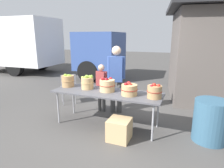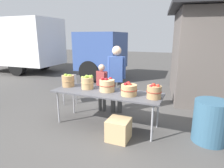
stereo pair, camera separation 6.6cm
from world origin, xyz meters
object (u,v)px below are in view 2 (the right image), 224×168
at_px(apple_basket_red_0, 107,85).
at_px(trash_barrel, 211,121).
at_px(child_customer, 102,84).
at_px(produce_crate, 119,130).
at_px(apple_basket_green_0, 68,80).
at_px(box_truck, 37,44).
at_px(apple_basket_red_2, 154,91).
at_px(apple_basket_red_1, 129,89).
at_px(vendor_adult, 117,75).
at_px(apple_basket_green_1, 87,82).
at_px(folding_chair, 69,86).
at_px(market_table, 107,94).

xyz_separation_m(apple_basket_red_0, trash_barrel, (2.02, 0.07, -0.50)).
height_order(child_customer, produce_crate, child_customer).
height_order(apple_basket_green_0, box_truck, box_truck).
bearing_deg(apple_basket_red_0, apple_basket_red_2, -5.35).
xyz_separation_m(apple_basket_red_1, vendor_adult, (-0.57, 0.79, 0.11)).
xyz_separation_m(vendor_adult, trash_barrel, (2.07, -0.63, -0.59)).
height_order(apple_basket_green_1, folding_chair, apple_basket_green_1).
xyz_separation_m(apple_basket_green_0, apple_basket_red_0, (0.99, -0.03, -0.01)).
distance_m(apple_basket_red_2, vendor_adult, 1.33).
distance_m(apple_basket_green_0, apple_basket_red_0, 0.99).
bearing_deg(apple_basket_red_1, apple_basket_green_1, 173.75).
bearing_deg(child_customer, vendor_adult, -168.15).
distance_m(apple_basket_red_0, apple_basket_red_2, 1.01).
height_order(box_truck, folding_chair, box_truck).
relative_size(apple_basket_red_1, folding_chair, 0.39).
height_order(market_table, apple_basket_green_0, apple_basket_green_0).
relative_size(vendor_adult, folding_chair, 1.93).
relative_size(apple_basket_red_2, produce_crate, 0.72).
distance_m(market_table, produce_crate, 0.82).
relative_size(folding_chair, trash_barrel, 1.10).
bearing_deg(apple_basket_green_1, child_customer, 85.96).
height_order(child_customer, folding_chair, child_customer).
height_order(market_table, child_customer, child_customer).
relative_size(apple_basket_green_0, apple_basket_red_0, 0.90).
relative_size(child_customer, produce_crate, 3.02).
xyz_separation_m(apple_basket_red_0, produce_crate, (0.46, -0.52, -0.68)).
bearing_deg(child_customer, apple_basket_green_0, 52.66).
distance_m(child_customer, folding_chair, 1.13).
bearing_deg(folding_chair, child_customer, 131.51).
xyz_separation_m(folding_chair, trash_barrel, (3.55, -0.74, -0.12)).
relative_size(vendor_adult, box_truck, 0.21).
distance_m(apple_basket_green_1, trash_barrel, 2.54).
bearing_deg(apple_basket_red_1, vendor_adult, 125.57).
relative_size(market_table, vendor_adult, 1.39).
xyz_separation_m(apple_basket_red_0, box_truck, (-5.76, 4.16, 0.60)).
relative_size(apple_basket_red_1, vendor_adult, 0.20).
xyz_separation_m(market_table, apple_basket_red_2, (0.99, -0.04, 0.17)).
xyz_separation_m(box_truck, produce_crate, (6.22, -4.68, -1.29)).
distance_m(vendor_adult, folding_chair, 1.55).
xyz_separation_m(apple_basket_green_0, child_customer, (0.56, 0.62, -0.18)).
bearing_deg(box_truck, apple_basket_red_2, -34.52).
height_order(apple_basket_green_0, apple_basket_red_0, same).
distance_m(apple_basket_red_0, child_customer, 0.80).
bearing_deg(box_truck, apple_basket_red_0, -38.19).
bearing_deg(vendor_adult, trash_barrel, 148.08).
relative_size(apple_basket_green_1, child_customer, 0.26).
relative_size(apple_basket_red_2, box_truck, 0.04).
bearing_deg(market_table, apple_basket_green_1, 172.41).
height_order(vendor_adult, box_truck, box_truck).
xyz_separation_m(apple_basket_red_2, folding_chair, (-2.54, 0.90, -0.37)).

